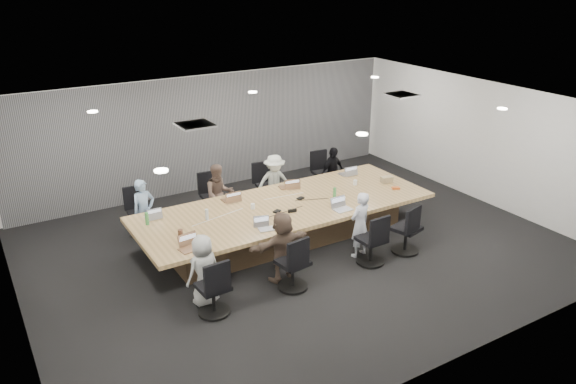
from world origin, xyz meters
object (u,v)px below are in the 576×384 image
laptop_1 (230,199)px  bottle_green_right (335,193)px  mug_brown (180,232)px  snack_packet (396,188)px  laptop_2 (287,187)px  laptop_4 (190,249)px  chair_2 (267,189)px  chair_5 (293,267)px  chair_7 (406,232)px  conference_table (285,220)px  chair_1 (213,200)px  person_3 (332,172)px  laptop_5 (267,229)px  chair_6 (371,243)px  bottle_clear (207,214)px  person_0 (144,211)px  chair_3 (324,176)px  laptop_6 (343,210)px  person_6 (360,225)px  person_4 (204,270)px  laptop_3 (346,174)px  person_5 (282,247)px  chair_0 (140,217)px  stapler (292,211)px  person_2 (275,183)px  canvas_bag (387,180)px  bottle_green_left (147,219)px  laptop_0 (153,217)px  person_1 (219,195)px

laptop_1 → bottle_green_right: bearing=151.8°
mug_brown → snack_packet: size_ratio=0.64×
laptop_2 → laptop_4: (-2.87, -1.60, 0.00)m
bottle_green_right → chair_2: bearing=105.0°
chair_5 → chair_7: bearing=-8.0°
conference_table → chair_1: chair_1 is taller
person_3 → laptop_5: person_3 is taller
chair_6 → bottle_clear: (-2.45, 1.86, 0.44)m
conference_table → person_0: 2.82m
conference_table → person_0: size_ratio=4.59×
chair_3 → laptop_6: chair_3 is taller
chair_5 → mug_brown: mug_brown is taller
chair_3 → laptop_1: (-2.94, -0.90, 0.34)m
person_6 → laptop_5: bearing=-29.6°
laptop_1 → person_4: (-1.51, -2.15, -0.14)m
chair_2 → laptop_3: size_ratio=2.35×
person_3 → laptop_3: size_ratio=3.68×
person_6 → snack_packet: person_6 is taller
chair_3 → person_0: person_0 is taller
chair_5 → person_5: 0.42m
laptop_2 → chair_0: bearing=-4.8°
chair_5 → person_5: person_5 is taller
laptop_5 → stapler: size_ratio=1.72×
conference_table → person_2: bearing=68.8°
person_3 → stapler: size_ratio=7.24×
chair_5 → bottle_clear: size_ratio=3.95×
chair_5 → canvas_bag: size_ratio=3.27×
mug_brown → canvas_bag: bearing=1.4°
person_2 → bottle_green_right: (0.52, -1.58, 0.20)m
person_4 → mug_brown: size_ratio=11.69×
chair_6 → canvas_bag: size_ratio=3.22×
chair_0 → chair_5: size_ratio=0.95×
laptop_3 → person_6: size_ratio=0.26×
person_4 → person_6: person_6 is taller
laptop_2 → bottle_clear: bottle_clear is taller
conference_table → person_4: person_4 is taller
bottle_green_left → bottle_clear: (1.03, -0.36, -0.02)m
chair_2 → laptop_0: bearing=26.8°
person_1 → person_5: person_1 is taller
chair_5 → person_6: bearing=3.7°
bottle_green_right → person_3: bearing=55.9°
laptop_0 → person_4: bearing=92.3°
chair_0 → person_5: (1.59, -3.05, 0.25)m
stapler → bottle_green_left: bearing=172.2°
bottle_green_left → chair_2: bearing=20.3°
chair_3 → person_6: size_ratio=0.63×
laptop_3 → person_5: person_5 is taller
chair_3 → bottle_clear: 4.05m
person_1 → laptop_5: bearing=-82.2°
conference_table → laptop_1: size_ratio=17.68×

